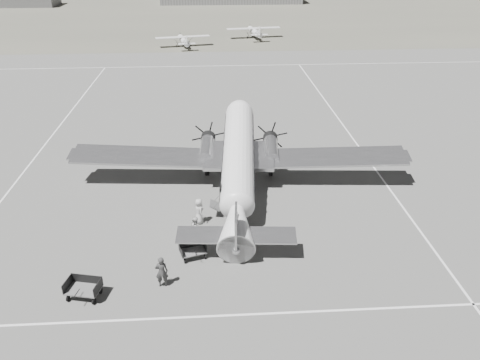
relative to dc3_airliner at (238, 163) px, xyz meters
name	(u,v)px	position (x,y,z in m)	size (l,w,h in m)	color
ground	(238,188)	(0.00, 0.80, -2.57)	(260.00, 260.00, 0.00)	#60615E
taxi_line_near	(253,314)	(0.00, -13.20, -2.56)	(60.00, 0.15, 0.01)	silver
taxi_line_right	(386,184)	(12.00, 0.80, -2.56)	(0.15, 80.00, 0.01)	silver
taxi_line_left	(45,145)	(-18.00, 10.80, -2.56)	(0.15, 60.00, 0.01)	silver
taxi_line_horizon	(223,66)	(0.00, 40.80, -2.56)	(90.00, 0.15, 0.01)	silver
grass_infield	(216,14)	(0.00, 95.80, -2.57)	(260.00, 90.00, 0.01)	#5D5C4E
dc3_airliner	(238,163)	(0.00, 0.00, 0.00)	(26.98, 18.72, 5.14)	#BBBBBE
light_plane_left	(183,41)	(-6.64, 55.23, -1.54)	(9.90, 8.03, 2.05)	silver
light_plane_right	(254,33)	(6.89, 62.55, -1.46)	(10.74, 8.71, 2.23)	silver
baggage_cart_near	(193,251)	(-3.30, -8.01, -2.10)	(1.67, 1.18, 0.94)	#565656
baggage_cart_far	(83,289)	(-9.21, -11.26, -2.02)	(1.95, 1.37, 1.10)	#565656
ground_crew	(162,272)	(-4.97, -10.57, -1.59)	(0.72, 0.47, 1.97)	#313131
ramp_agent	(196,229)	(-3.12, -6.15, -1.69)	(0.86, 0.67, 1.77)	#B0B1AE
passenger	(199,211)	(-2.96, -4.02, -1.65)	(0.90, 0.59, 1.85)	#A8A8A6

